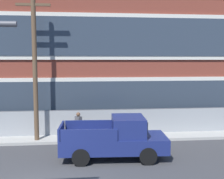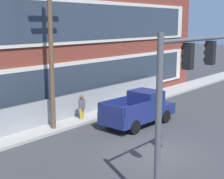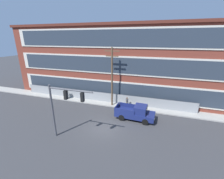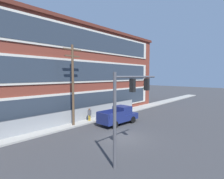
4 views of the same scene
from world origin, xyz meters
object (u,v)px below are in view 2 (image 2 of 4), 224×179
object	(u,v)px
traffic_signal_mast	(181,83)
pickup_truck_navy	(140,109)
utility_pole_near_corner	(51,45)
pedestrian_near_cabinet	(82,107)

from	to	relation	value
traffic_signal_mast	pickup_truck_navy	xyz separation A→B (m)	(6.34, 6.11, -3.15)
utility_pole_near_corner	pedestrian_near_cabinet	distance (m)	4.56
traffic_signal_mast	pickup_truck_navy	bearing A→B (deg)	43.92
pickup_truck_navy	utility_pole_near_corner	distance (m)	6.49
pickup_truck_navy	pedestrian_near_cabinet	xyz separation A→B (m)	(-1.83, 3.11, 0.03)
traffic_signal_mast	utility_pole_near_corner	bearing A→B (deg)	76.73
utility_pole_near_corner	traffic_signal_mast	bearing A→B (deg)	-103.27
utility_pole_near_corner	pickup_truck_navy	bearing A→B (deg)	-35.83
pedestrian_near_cabinet	pickup_truck_navy	bearing A→B (deg)	-59.58
pickup_truck_navy	pedestrian_near_cabinet	world-z (taller)	pickup_truck_navy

